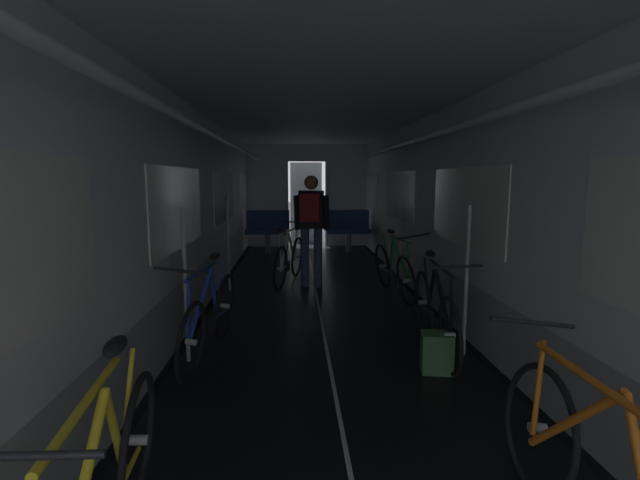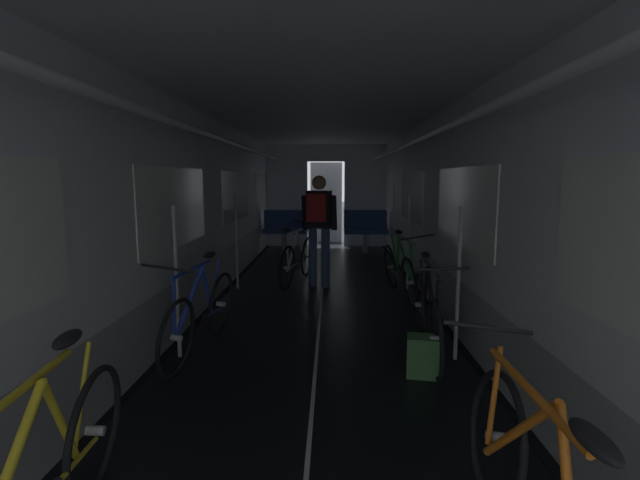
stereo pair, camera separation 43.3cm
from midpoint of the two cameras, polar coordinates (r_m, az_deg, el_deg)
train_car_shell at (r=5.42m, az=2.35°, el=8.47°), size 3.14×12.34×2.57m
bench_seat_far_left at (r=9.99m, az=-3.27°, el=1.67°), size 0.98×0.51×0.95m
bench_seat_far_right at (r=10.00m, az=7.07°, el=1.64°), size 0.98×0.51×0.95m
bicycle_blue at (r=4.33m, az=-12.18°, el=-9.21°), size 0.49×1.69×0.95m
bicycle_green at (r=6.29m, az=12.11°, el=-3.86°), size 0.51×1.69×0.96m
bicycle_black at (r=4.38m, az=16.30°, el=-9.13°), size 0.44×1.69×0.94m
person_cyclist_aisle at (r=6.67m, az=1.70°, el=2.48°), size 0.55×0.43×1.69m
bicycle_white_in_aisle at (r=7.04m, az=-1.11°, el=-2.43°), size 0.55×1.66×0.95m
backpack_on_floor at (r=3.98m, az=16.13°, el=-14.09°), size 0.29×0.24×0.34m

